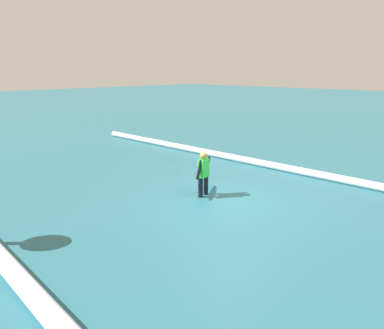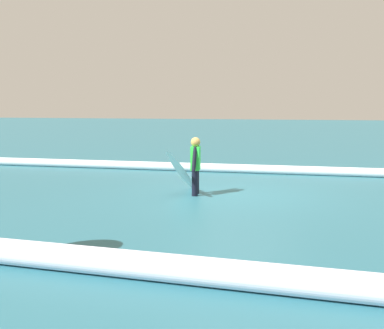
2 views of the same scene
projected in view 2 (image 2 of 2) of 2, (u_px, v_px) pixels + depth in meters
name	position (u px, v px, depth m)	size (l,w,h in m)	color
ground_plane	(235.00, 195.00, 11.68)	(123.56, 123.56, 0.00)	#296676
surfer	(195.00, 163.00, 11.56)	(0.24, 0.67, 1.34)	black
surfboard	(181.00, 171.00, 11.62)	(0.27, 2.01, 1.15)	white
wave_crest_foreground	(257.00, 169.00, 15.30)	(0.27, 0.27, 22.47)	white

